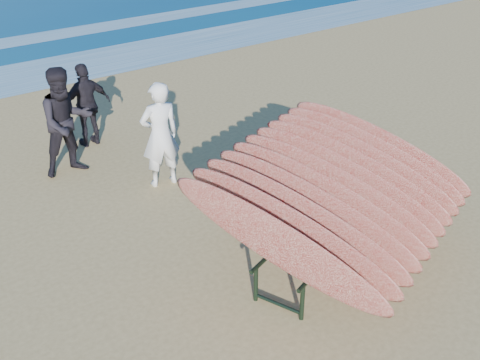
% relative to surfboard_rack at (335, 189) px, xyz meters
% --- Properties ---
extents(ground, '(120.00, 120.00, 0.00)m').
position_rel_surfboard_rack_xyz_m(ground, '(-0.79, 0.28, -1.01)').
color(ground, tan).
rests_on(ground, ground).
extents(foam_near, '(160.00, 160.00, 0.00)m').
position_rel_surfboard_rack_xyz_m(foam_near, '(-0.79, 10.28, -1.00)').
color(foam_near, white).
rests_on(foam_near, ground).
extents(surfboard_rack, '(4.01, 3.93, 1.71)m').
position_rel_surfboard_rack_xyz_m(surfboard_rack, '(0.00, 0.00, 0.00)').
color(surfboard_rack, black).
rests_on(surfboard_rack, ground).
extents(person_white, '(0.72, 0.54, 1.81)m').
position_rel_surfboard_rack_xyz_m(person_white, '(-0.82, 3.19, -0.10)').
color(person_white, white).
rests_on(person_white, ground).
extents(person_dark_a, '(0.96, 0.77, 1.91)m').
position_rel_surfboard_rack_xyz_m(person_dark_a, '(-1.87, 4.54, -0.05)').
color(person_dark_a, black).
rests_on(person_dark_a, ground).
extents(person_dark_b, '(0.95, 0.41, 1.61)m').
position_rel_surfboard_rack_xyz_m(person_dark_b, '(-1.09, 5.44, -0.20)').
color(person_dark_b, black).
rests_on(person_dark_b, ground).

